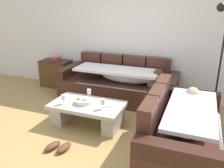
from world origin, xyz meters
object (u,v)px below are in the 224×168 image
(wine_glass_far_back, at_px, (89,92))
(wine_glass_near_right, at_px, (103,102))
(couch_near_window, at_px, (182,130))
(couch_along_wall, at_px, (120,84))
(side_cabinet, at_px, (56,73))
(floor_lamp, at_px, (218,55))
(book_stack_on_cabinet, at_px, (56,59))
(wine_glass_near_left, at_px, (63,98))
(fruit_bowl, at_px, (83,101))
(open_magazine, at_px, (110,105))
(coffee_table, at_px, (88,111))
(pair_of_shoes, at_px, (58,147))

(wine_glass_far_back, bearing_deg, wine_glass_near_right, -38.65)
(couch_near_window, distance_m, wine_glass_near_right, 1.22)
(couch_along_wall, distance_m, couch_near_window, 2.02)
(wine_glass_far_back, relative_size, side_cabinet, 0.23)
(floor_lamp, bearing_deg, book_stack_on_cabinet, 175.13)
(wine_glass_near_left, bearing_deg, fruit_bowl, 26.26)
(side_cabinet, bearing_deg, floor_lamp, -4.89)
(couch_near_window, relative_size, wine_glass_near_right, 11.10)
(wine_glass_near_left, height_order, wine_glass_near_right, same)
(couch_along_wall, relative_size, floor_lamp, 1.23)
(fruit_bowl, xyz_separation_m, open_magazine, (0.44, 0.10, -0.03))
(fruit_bowl, height_order, book_stack_on_cabinet, book_stack_on_cabinet)
(couch_along_wall, xyz_separation_m, wine_glass_near_left, (-0.47, -1.39, 0.17))
(floor_lamp, bearing_deg, side_cabinet, 175.11)
(couch_along_wall, distance_m, wine_glass_near_left, 1.48)
(side_cabinet, bearing_deg, fruit_bowl, -44.05)
(wine_glass_near_left, height_order, wine_glass_far_back, same)
(wine_glass_near_left, relative_size, wine_glass_far_back, 1.00)
(couch_along_wall, bearing_deg, wine_glass_near_left, -108.88)
(wine_glass_near_right, bearing_deg, couch_near_window, -5.76)
(wine_glass_far_back, bearing_deg, floor_lamp, 25.27)
(side_cabinet, bearing_deg, wine_glass_far_back, -39.27)
(coffee_table, xyz_separation_m, open_magazine, (0.38, 0.08, 0.15))
(couch_along_wall, xyz_separation_m, pair_of_shoes, (-0.18, -2.03, -0.28))
(couch_near_window, bearing_deg, open_magazine, 75.13)
(floor_lamp, bearing_deg, pair_of_shoes, -135.26)
(book_stack_on_cabinet, distance_m, pair_of_shoes, 2.79)
(couch_along_wall, xyz_separation_m, side_cabinet, (-1.72, 0.23, -0.01))
(couch_along_wall, distance_m, wine_glass_near_right, 1.36)
(wine_glass_near_right, xyz_separation_m, side_cabinet, (-1.91, 1.56, -0.17))
(couch_near_window, xyz_separation_m, pair_of_shoes, (-1.59, -0.58, -0.29))
(wine_glass_near_right, bearing_deg, floor_lamp, 38.24)
(coffee_table, distance_m, wine_glass_near_left, 0.46)
(couch_near_window, xyz_separation_m, coffee_table, (-1.53, 0.23, -0.10))
(wine_glass_far_back, bearing_deg, couch_near_window, -15.31)
(wine_glass_near_left, bearing_deg, open_magazine, 18.40)
(fruit_bowl, relative_size, floor_lamp, 0.14)
(open_magazine, height_order, floor_lamp, floor_lamp)
(wine_glass_far_back, xyz_separation_m, pair_of_shoes, (0.02, -1.02, -0.45))
(floor_lamp, bearing_deg, fruit_bowl, -149.40)
(couch_near_window, distance_m, open_magazine, 1.19)
(couch_near_window, xyz_separation_m, side_cabinet, (-3.12, 1.68, -0.01))
(wine_glass_near_left, xyz_separation_m, pair_of_shoes, (0.29, -0.64, -0.45))
(wine_glass_near_left, xyz_separation_m, open_magazine, (0.72, 0.24, -0.11))
(couch_near_window, relative_size, pair_of_shoes, 5.39)
(wine_glass_near_right, xyz_separation_m, wine_glass_far_back, (-0.40, 0.32, 0.00))
(couch_along_wall, height_order, side_cabinet, couch_along_wall)
(couch_near_window, xyz_separation_m, wine_glass_near_left, (-1.88, 0.07, 0.16))
(side_cabinet, distance_m, floor_lamp, 3.61)
(side_cabinet, relative_size, floor_lamp, 0.37)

